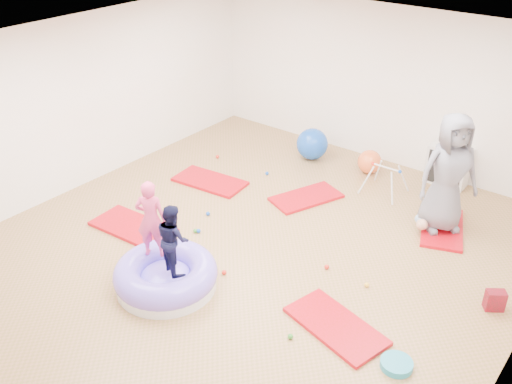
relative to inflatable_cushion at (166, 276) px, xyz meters
The scene contains 19 objects.
room 1.70m from the inflatable_cushion, 71.56° to the left, with size 7.01×8.01×2.81m.
gym_mat_front_left 1.54m from the inflatable_cushion, 154.70° to the left, with size 1.28×0.64×0.05m, color red.
gym_mat_mid_left 2.85m from the inflatable_cushion, 120.70° to the left, with size 1.23×0.62×0.05m, color red.
gym_mat_center_back 3.01m from the inflatable_cushion, 86.80° to the left, with size 1.14×0.57×0.05m, color red.
gym_mat_right 2.23m from the inflatable_cushion, 17.63° to the left, with size 1.21×0.61×0.05m, color red.
gym_mat_rear_right 4.17m from the inflatable_cushion, 56.83° to the left, with size 1.17×0.59×0.05m, color red.
inflatable_cushion is the anchor object (origin of this frame).
child_pink 0.81m from the inflatable_cushion, 162.19° to the left, with size 0.39×0.26×1.07m, color #E94077.
child_navy 0.70m from the inflatable_cushion, ahead, with size 0.45×0.35×0.92m, color black.
adult_caregiver 4.19m from the inflatable_cushion, 57.02° to the left, with size 0.87×0.57×1.79m, color slate.
infant 3.88m from the inflatable_cushion, 57.55° to the left, with size 0.35×0.36×0.21m.
ball_pit_balls 1.62m from the inflatable_cushion, 85.98° to the left, with size 4.10×3.15×0.06m.
exercise_ball_blue 4.38m from the inflatable_cushion, 97.86° to the left, with size 0.58×0.58×0.58m, color blue.
exercise_ball_orange 4.50m from the inflatable_cushion, 83.36° to the left, with size 0.42×0.42×0.42m, color orange.
infant_play_gym 4.09m from the inflatable_cushion, 74.68° to the left, with size 0.65×0.62×0.50m.
cube_shelf 5.20m from the inflatable_cushion, 70.27° to the left, with size 0.68×0.33×0.68m.
balance_disc 3.01m from the inflatable_cushion, 10.49° to the left, with size 0.35×0.35×0.08m, color teal.
backpack 4.08m from the inflatable_cushion, 31.69° to the left, with size 0.23×0.14×0.27m, color #B80318.
yellow_toy 0.20m from the inflatable_cushion, 80.41° to the right, with size 0.19×0.19×0.03m, color yellow.
Camera 1 is at (4.12, -4.99, 4.65)m, focal length 40.00 mm.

